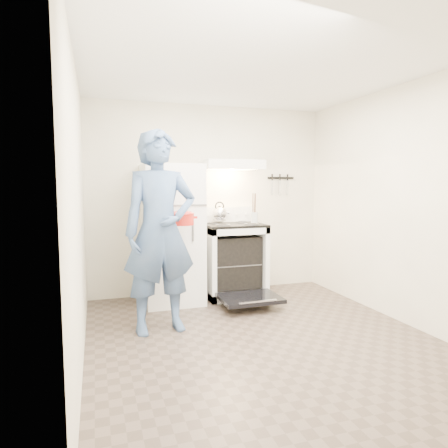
{
  "coord_description": "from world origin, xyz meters",
  "views": [
    {
      "loc": [
        -1.47,
        -3.39,
        1.46
      ],
      "look_at": [
        -0.05,
        1.0,
        1.0
      ],
      "focal_mm": 32.0,
      "sensor_mm": 36.0,
      "label": 1
    }
  ],
  "objects": [
    {
      "name": "floor",
      "position": [
        0.0,
        0.0,
        0.0
      ],
      "size": [
        3.6,
        3.6,
        0.0
      ],
      "primitive_type": "plane",
      "color": "brown",
      "rests_on": "ground"
    },
    {
      "name": "back_wall",
      "position": [
        0.0,
        1.8,
        1.25
      ],
      "size": [
        3.2,
        0.02,
        2.5
      ],
      "primitive_type": "cube",
      "color": "white",
      "rests_on": "ground"
    },
    {
      "name": "refrigerator",
      "position": [
        -0.58,
        1.45,
        0.85
      ],
      "size": [
        0.7,
        0.7,
        1.7
      ],
      "primitive_type": "cube",
      "color": "white",
      "rests_on": "floor"
    },
    {
      "name": "stove_body",
      "position": [
        0.23,
        1.48,
        0.46
      ],
      "size": [
        0.76,
        0.65,
        0.92
      ],
      "primitive_type": "cube",
      "color": "white",
      "rests_on": "floor"
    },
    {
      "name": "cooktop",
      "position": [
        0.23,
        1.48,
        0.94
      ],
      "size": [
        0.76,
        0.65,
        0.03
      ],
      "primitive_type": "cube",
      "color": "black",
      "rests_on": "stove_body"
    },
    {
      "name": "backsplash",
      "position": [
        0.23,
        1.76,
        1.05
      ],
      "size": [
        0.76,
        0.07,
        0.2
      ],
      "primitive_type": "cube",
      "color": "white",
      "rests_on": "cooktop"
    },
    {
      "name": "oven_door",
      "position": [
        0.23,
        0.88,
        0.12
      ],
      "size": [
        0.7,
        0.54,
        0.04
      ],
      "primitive_type": "cube",
      "color": "black",
      "rests_on": "floor"
    },
    {
      "name": "oven_rack",
      "position": [
        0.23,
        1.48,
        0.44
      ],
      "size": [
        0.6,
        0.52,
        0.01
      ],
      "primitive_type": "cube",
      "color": "slate",
      "rests_on": "stove_body"
    },
    {
      "name": "range_hood",
      "position": [
        0.23,
        1.55,
        1.71
      ],
      "size": [
        0.76,
        0.5,
        0.12
      ],
      "primitive_type": "cube",
      "color": "white",
      "rests_on": "back_wall"
    },
    {
      "name": "knife_strip",
      "position": [
        1.05,
        1.79,
        1.55
      ],
      "size": [
        0.4,
        0.02,
        0.03
      ],
      "primitive_type": "cube",
      "color": "black",
      "rests_on": "back_wall"
    },
    {
      "name": "pizza_stone",
      "position": [
        0.27,
        1.4,
        0.45
      ],
      "size": [
        0.3,
        0.3,
        0.02
      ],
      "primitive_type": "cylinder",
      "color": "#926F4D",
      "rests_on": "oven_rack"
    },
    {
      "name": "tea_kettle",
      "position": [
        0.08,
        1.6,
        1.09
      ],
      "size": [
        0.23,
        0.19,
        0.28
      ],
      "primitive_type": null,
      "color": "silver",
      "rests_on": "cooktop"
    },
    {
      "name": "utensil_jar",
      "position": [
        0.43,
        1.25,
        1.05
      ],
      "size": [
        0.12,
        0.12,
        0.13
      ],
      "primitive_type": "cylinder",
      "rotation": [
        0.0,
        0.0,
        -0.35
      ],
      "color": "silver",
      "rests_on": "cooktop"
    },
    {
      "name": "person",
      "position": [
        -0.87,
        0.49,
        1.0
      ],
      "size": [
        0.78,
        0.57,
        1.99
      ],
      "primitive_type": "imported",
      "rotation": [
        0.0,
        0.0,
        0.13
      ],
      "color": "#304B76",
      "rests_on": "floor"
    },
    {
      "name": "dutch_oven",
      "position": [
        -0.58,
        0.83,
        1.08
      ],
      "size": [
        0.33,
        0.26,
        0.22
      ],
      "primitive_type": null,
      "color": "red",
      "rests_on": "person"
    }
  ]
}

